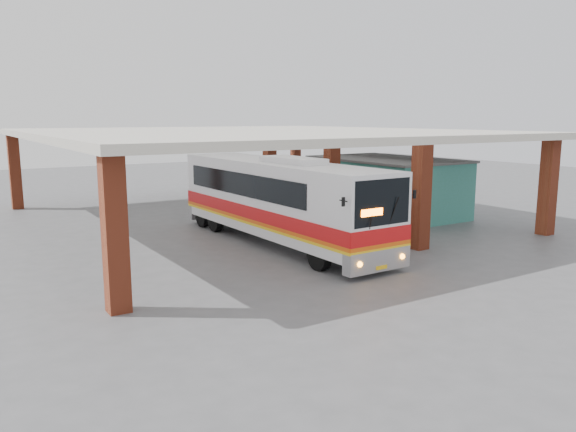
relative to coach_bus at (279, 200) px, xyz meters
The scene contains 8 objects.
ground 2.44m from the coach_bus, 35.94° to the right, with size 90.00×90.00×0.00m, color #515154.
brick_columns 4.90m from the coach_bus, 56.18° to the left, with size 20.10×21.60×4.35m.
canopy_roof 6.42m from the coach_bus, 72.13° to the left, with size 21.00×23.00×0.30m, color beige.
shop_building 9.31m from the coach_bus, 19.21° to the left, with size 5.20×8.20×3.11m.
coach_bus is the anchor object (origin of this frame).
motorcycle 6.19m from the coach_bus, 12.67° to the left, with size 0.61×1.74×0.92m, color black.
pedestrian 4.98m from the coach_bus, 21.24° to the right, with size 0.62×0.41×1.70m, color red.
red_chair 9.06m from the coach_bus, 45.92° to the left, with size 0.41×0.41×0.77m.
Camera 1 is at (-13.46, -19.04, 5.30)m, focal length 35.00 mm.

